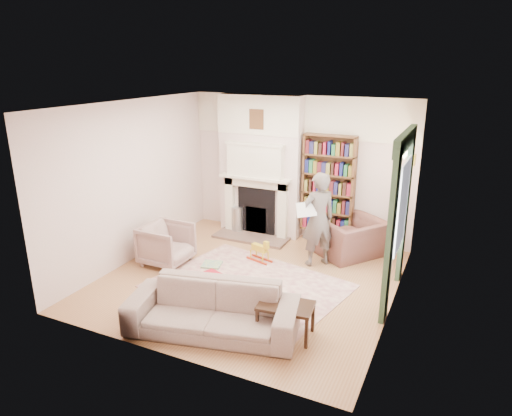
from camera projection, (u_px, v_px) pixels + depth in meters
The scene contains 25 objects.
floor at pixel (250, 279), 7.48m from camera, with size 4.50×4.50×0.00m, color #99633D.
ceiling at pixel (249, 105), 6.62m from camera, with size 4.50×4.50×0.00m, color white.
wall_back at pixel (299, 168), 8.99m from camera, with size 4.50×4.50×0.00m, color silver.
wall_front at pixel (162, 249), 5.11m from camera, with size 4.50×4.50×0.00m, color silver.
wall_left at pixel (133, 182), 7.96m from camera, with size 4.50×4.50×0.00m, color silver.
wall_right at pixel (399, 217), 6.14m from camera, with size 4.50×4.50×0.00m, color silver.
fireplace at pixel (260, 167), 9.12m from camera, with size 1.70×0.58×2.80m.
bookcase at pixel (328, 184), 8.69m from camera, with size 1.00×0.24×1.85m, color brown.
window at pixel (403, 205), 6.48m from camera, with size 0.02×0.90×1.30m, color silver.
curtain_left at pixel (390, 238), 5.97m from camera, with size 0.07×0.32×2.40m, color #2D462E.
curtain_right at pixel (405, 208), 7.17m from camera, with size 0.07×0.32×2.40m, color #2D462E.
pelmet at pixel (406, 140), 6.21m from camera, with size 0.09×1.70×0.24m, color #2D462E.
wall_sconce at pixel (402, 159), 7.37m from camera, with size 0.20×0.24×0.24m, color gold, non-canonical shape.
rug at pixel (248, 286), 7.23m from camera, with size 2.84×2.18×0.01m, color beige.
armchair_reading at pixel (351, 238), 8.26m from camera, with size 1.07×0.94×0.70m, color #4F2A2B.
armchair_left at pixel (167, 244), 7.96m from camera, with size 0.77×0.79×0.72m, color #AA9A8C.
sofa at pixel (212, 309), 5.94m from camera, with size 2.22×0.87×0.65m, color #A99F8B.
man_reading at pixel (318, 220), 7.78m from camera, with size 0.61×0.40×1.66m, color #534942.
newspaper at pixel (306, 209), 7.60m from camera, with size 0.35×0.02×0.25m, color white.
coffee_table at pixel (286, 320), 5.88m from camera, with size 0.70×0.45×0.45m, color black, non-canonical shape.
paraffin_heater at pixel (237, 219), 9.45m from camera, with size 0.24×0.24×0.55m, color #A4A7AC.
rocking_horse at pixel (259, 250), 8.08m from camera, with size 0.47×0.19×0.41m, color gold, non-canonical shape.
board_game at pixel (212, 264), 7.95m from camera, with size 0.32×0.32×0.03m, color #DFE04F.
game_box_lid at pixel (213, 275), 7.54m from camera, with size 0.33×0.22×0.05m, color #A71322.
comic_annuals at pixel (246, 290), 7.08m from camera, with size 0.70×0.80×0.02m.
Camera 1 is at (2.96, -6.08, 3.41)m, focal length 32.00 mm.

